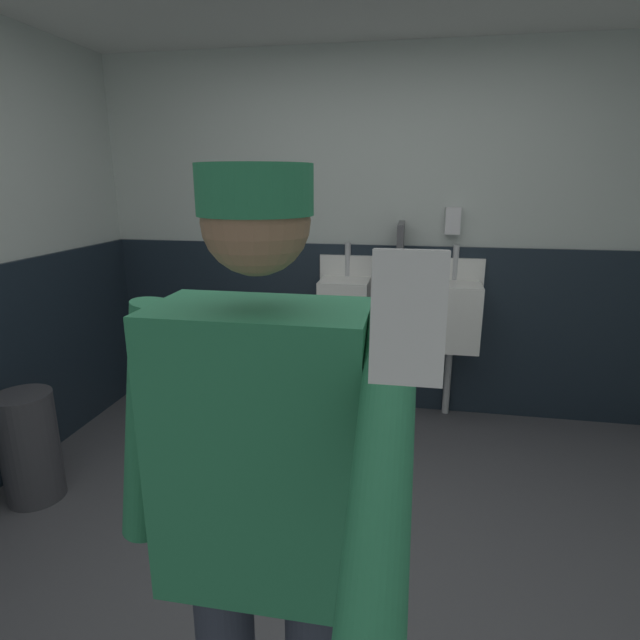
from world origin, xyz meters
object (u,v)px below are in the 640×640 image
(urinal_middle, at_px, (453,315))
(person, at_px, (264,509))
(urinal_left, at_px, (345,310))
(cell_phone, at_px, (408,318))
(trash_bin, at_px, (30,447))
(soap_dispenser, at_px, (453,221))

(urinal_middle, relative_size, person, 0.73)
(urinal_left, height_order, urinal_middle, same)
(urinal_left, height_order, cell_phone, cell_phone)
(cell_phone, xyz_separation_m, trash_bin, (-1.96, 1.70, -1.27))
(urinal_left, xyz_separation_m, trash_bin, (-1.50, -1.38, -0.48))
(urinal_middle, bearing_deg, trash_bin, -148.44)
(urinal_left, distance_m, cell_phone, 3.22)
(person, xyz_separation_m, cell_phone, (0.29, -0.50, 0.58))
(person, distance_m, trash_bin, 2.17)
(urinal_left, height_order, trash_bin, urinal_left)
(trash_bin, bearing_deg, soap_dispenser, 34.16)
(urinal_left, distance_m, trash_bin, 2.09)
(cell_phone, xyz_separation_m, soap_dispenser, (0.25, 3.20, -0.17))
(urinal_middle, height_order, cell_phone, cell_phone)
(trash_bin, relative_size, soap_dispenser, 3.36)
(trash_bin, distance_m, soap_dispenser, 2.89)
(person, bearing_deg, cell_phone, -60.20)
(urinal_middle, xyz_separation_m, trash_bin, (-2.25, -1.38, -0.48))
(cell_phone, height_order, trash_bin, cell_phone)
(person, bearing_deg, urinal_left, 93.83)
(person, bearing_deg, trash_bin, 144.28)
(urinal_middle, relative_size, cell_phone, 11.27)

